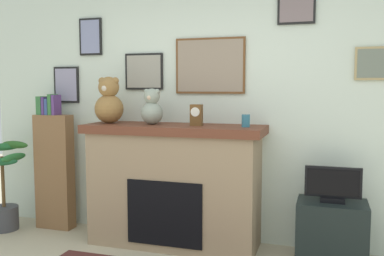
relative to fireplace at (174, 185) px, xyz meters
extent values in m
cube|color=silver|center=(0.36, 0.33, 0.71)|extent=(5.20, 0.12, 2.60)
cube|color=brown|center=(0.28, 0.26, 1.14)|extent=(0.69, 0.02, 0.54)
cube|color=gray|center=(0.28, 0.25, 1.14)|extent=(0.65, 0.00, 0.50)
cube|color=black|center=(-1.03, 0.26, 1.46)|extent=(0.26, 0.02, 0.38)
cube|color=#8489B2|center=(-1.03, 0.25, 1.46)|extent=(0.22, 0.00, 0.34)
cube|color=black|center=(1.09, 0.26, 1.69)|extent=(0.34, 0.02, 0.39)
cube|color=slate|center=(1.09, 0.25, 1.69)|extent=(0.30, 0.00, 0.35)
cube|color=black|center=(-0.42, 0.26, 1.09)|extent=(0.41, 0.02, 0.37)
cube|color=gray|center=(-0.42, 0.25, 1.09)|extent=(0.37, 0.00, 0.33)
cube|color=black|center=(-1.34, 0.26, 0.95)|extent=(0.30, 0.02, 0.39)
cube|color=#948EAD|center=(-1.34, 0.25, 0.95)|extent=(0.26, 0.00, 0.35)
cube|color=tan|center=(1.75, 0.26, 1.14)|extent=(0.31, 0.02, 0.29)
cube|color=slate|center=(1.75, 0.25, 1.14)|extent=(0.27, 0.00, 0.25)
cube|color=#987E60|center=(0.00, 0.00, -0.05)|extent=(1.59, 0.54, 1.08)
cube|color=brown|center=(0.00, 0.00, 0.53)|extent=(1.71, 0.60, 0.08)
cube|color=black|center=(0.00, -0.27, -0.21)|extent=(0.72, 0.02, 0.59)
cube|color=brown|center=(-1.39, 0.07, 0.03)|extent=(0.40, 0.16, 1.22)
cube|color=#346B3A|center=(-1.52, 0.07, 0.73)|extent=(0.06, 0.13, 0.19)
cube|color=#503377|center=(-1.47, 0.07, 0.73)|extent=(0.03, 0.13, 0.19)
cube|color=#354B84|center=(-1.43, 0.07, 0.72)|extent=(0.04, 0.13, 0.17)
cube|color=#356F38|center=(-1.39, 0.07, 0.75)|extent=(0.04, 0.13, 0.22)
cube|color=#5A377A|center=(-1.34, 0.07, 0.74)|extent=(0.03, 0.13, 0.21)
cylinder|color=#3F3F44|center=(-1.87, -0.15, -0.46)|extent=(0.29, 0.29, 0.25)
cylinder|color=brown|center=(-1.87, -0.15, -0.07)|extent=(0.04, 0.04, 0.54)
ellipsoid|color=#276A32|center=(-1.72, -0.15, 0.20)|extent=(0.11, 0.36, 0.08)
ellipsoid|color=#2C5D23|center=(-1.85, 0.03, 0.31)|extent=(0.37, 0.14, 0.08)
ellipsoid|color=#246632|center=(-1.97, -0.04, 0.28)|extent=(0.34, 0.31, 0.08)
cube|color=black|center=(1.44, -0.03, -0.31)|extent=(0.58, 0.40, 0.54)
cube|color=black|center=(1.44, -0.03, -0.02)|extent=(0.20, 0.14, 0.04)
cube|color=black|center=(1.44, -0.03, 0.13)|extent=(0.46, 0.03, 0.26)
cube|color=black|center=(1.44, -0.04, 0.13)|extent=(0.42, 0.00, 0.22)
cylinder|color=teal|center=(0.69, -0.02, 0.63)|extent=(0.07, 0.07, 0.11)
cube|color=brown|center=(0.23, -0.02, 0.67)|extent=(0.11, 0.07, 0.20)
cylinder|color=white|center=(0.23, -0.06, 0.70)|extent=(0.08, 0.01, 0.08)
sphere|color=olive|center=(-0.67, -0.02, 0.72)|extent=(0.28, 0.28, 0.28)
sphere|color=olive|center=(-0.67, -0.02, 0.93)|extent=(0.20, 0.20, 0.20)
sphere|color=olive|center=(-0.74, -0.02, 0.99)|extent=(0.07, 0.07, 0.07)
sphere|color=olive|center=(-0.60, -0.02, 0.99)|extent=(0.07, 0.07, 0.07)
sphere|color=beige|center=(-0.67, -0.10, 0.92)|extent=(0.06, 0.06, 0.06)
sphere|color=#929C8D|center=(-0.22, -0.02, 0.68)|extent=(0.21, 0.21, 0.21)
sphere|color=#929C8D|center=(-0.22, -0.02, 0.84)|extent=(0.15, 0.15, 0.15)
sphere|color=#929C8D|center=(-0.27, -0.02, 0.89)|extent=(0.05, 0.05, 0.05)
sphere|color=#929C8D|center=(-0.16, -0.02, 0.89)|extent=(0.05, 0.05, 0.05)
sphere|color=beige|center=(-0.22, -0.08, 0.83)|extent=(0.05, 0.05, 0.05)
camera|label=1|loc=(1.37, -3.79, 0.93)|focal=40.09mm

